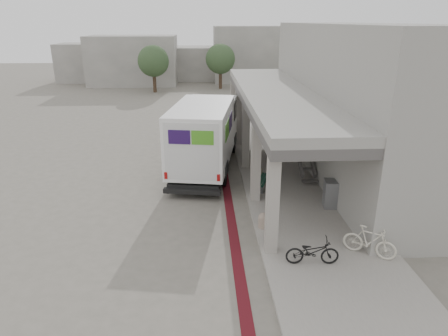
{
  "coord_description": "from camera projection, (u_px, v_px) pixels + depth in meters",
  "views": [
    {
      "loc": [
        -0.0,
        -14.61,
        7.14
      ],
      "look_at": [
        0.8,
        0.29,
        1.6
      ],
      "focal_mm": 32.0,
      "sensor_mm": 36.0,
      "label": 1
    }
  ],
  "objects": [
    {
      "name": "sidewalk",
      "position": [
        302.0,
        204.0,
        16.35
      ],
      "size": [
        4.4,
        28.0,
        0.12
      ],
      "primitive_type": "cube",
      "color": "gray",
      "rests_on": "ground"
    },
    {
      "name": "transit_building",
      "position": [
        342.0,
        101.0,
        19.54
      ],
      "size": [
        7.6,
        17.0,
        7.0
      ],
      "color": "gray",
      "rests_on": "ground"
    },
    {
      "name": "bicycle_cream",
      "position": [
        370.0,
        241.0,
        12.53
      ],
      "size": [
        1.63,
        1.33,
        1.0
      ],
      "primitive_type": "imported",
      "rotation": [
        0.0,
        0.0,
        0.96
      ],
      "color": "beige",
      "rests_on": "sidewalk"
    },
    {
      "name": "tree_left",
      "position": [
        153.0,
        61.0,
        41.02
      ],
      "size": [
        3.2,
        3.2,
        4.8
      ],
      "color": "#38281C",
      "rests_on": "ground"
    },
    {
      "name": "fedex_truck",
      "position": [
        205.0,
        133.0,
        19.88
      ],
      "size": [
        3.72,
        8.38,
        3.45
      ],
      "rotation": [
        0.0,
        0.0,
        -0.16
      ],
      "color": "black",
      "rests_on": "ground"
    },
    {
      "name": "ground",
      "position": [
        205.0,
        208.0,
        16.16
      ],
      "size": [
        120.0,
        120.0,
        0.0
      ],
      "primitive_type": "plane",
      "color": "#656157",
      "rests_on": "ground"
    },
    {
      "name": "bollard_far",
      "position": [
        259.0,
        172.0,
        18.9
      ],
      "size": [
        0.36,
        0.36,
        0.53
      ],
      "color": "gray",
      "rests_on": "sidewalk"
    },
    {
      "name": "distant_backdrop",
      "position": [
        179.0,
        59.0,
        48.68
      ],
      "size": [
        28.0,
        10.0,
        6.5
      ],
      "color": "gray",
      "rests_on": "ground"
    },
    {
      "name": "bike_lane_stripe",
      "position": [
        226.0,
        188.0,
        18.09
      ],
      "size": [
        0.35,
        40.0,
        0.01
      ],
      "primitive_type": "cube",
      "color": "#501017",
      "rests_on": "ground"
    },
    {
      "name": "bicycle_black",
      "position": [
        312.0,
        251.0,
        12.11
      ],
      "size": [
        1.65,
        0.66,
        0.85
      ],
      "primitive_type": "imported",
      "rotation": [
        0.0,
        0.0,
        1.51
      ],
      "color": "black",
      "rests_on": "sidewalk"
    },
    {
      "name": "tree_right",
      "position": [
        295.0,
        60.0,
        42.71
      ],
      "size": [
        3.2,
        3.2,
        4.8
      ],
      "color": "#38281C",
      "rests_on": "ground"
    },
    {
      "name": "bollard_near",
      "position": [
        263.0,
        220.0,
        14.31
      ],
      "size": [
        0.38,
        0.38,
        0.57
      ],
      "color": "gray",
      "rests_on": "sidewalk"
    },
    {
      "name": "bench",
      "position": [
        263.0,
        182.0,
        17.76
      ],
      "size": [
        0.89,
        1.66,
        0.38
      ],
      "rotation": [
        0.0,
        0.0,
        -0.34
      ],
      "color": "slate",
      "rests_on": "sidewalk"
    },
    {
      "name": "tree_mid",
      "position": [
        220.0,
        59.0,
        43.24
      ],
      "size": [
        3.2,
        3.2,
        4.8
      ],
      "color": "#38281C",
      "rests_on": "ground"
    },
    {
      "name": "utility_cabinet",
      "position": [
        330.0,
        194.0,
        15.84
      ],
      "size": [
        0.59,
        0.73,
        1.1
      ],
      "primitive_type": "cube",
      "rotation": [
        0.0,
        0.0,
        -0.15
      ],
      "color": "gray",
      "rests_on": "sidewalk"
    }
  ]
}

